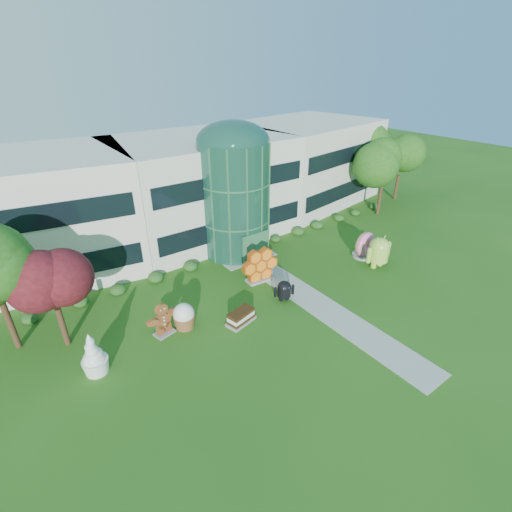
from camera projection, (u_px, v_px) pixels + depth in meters
ground at (331, 313)px, 25.77m from camera, size 140.00×140.00×0.00m
building at (201, 186)px, 36.40m from camera, size 46.00×15.00×9.30m
atrium at (235, 200)px, 32.01m from camera, size 6.00×6.00×9.80m
walkway at (311, 300)px, 27.18m from camera, size 2.40×20.00×0.04m
tree_red at (56, 304)px, 21.61m from camera, size 4.00×4.00×6.00m
trees_backdrop at (229, 204)px, 33.05m from camera, size 52.00×8.00×8.40m
android_green at (379, 250)px, 30.90m from camera, size 2.89×2.07×3.09m
android_black at (284, 289)px, 26.77m from camera, size 1.90×1.59×1.83m
donut at (364, 245)px, 32.62m from camera, size 2.38×1.28×2.40m
gingerbread at (163, 319)px, 23.34m from camera, size 2.65×1.50×2.31m
ice_cream_sandwich at (241, 317)px, 24.67m from camera, size 2.21×1.46×0.90m
honeycomb at (260, 266)px, 29.04m from camera, size 3.30×1.43×2.52m
froyo at (93, 354)px, 20.33m from camera, size 1.82×1.82×2.65m
cupcake at (184, 316)px, 24.03m from camera, size 1.86×1.86×1.79m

